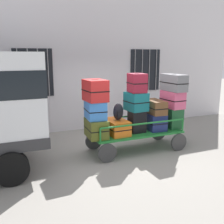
{
  "coord_description": "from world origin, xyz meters",
  "views": [
    {
      "loc": [
        -2.75,
        -6.16,
        2.54
      ],
      "look_at": [
        -0.21,
        -0.14,
        1.12
      ],
      "focal_mm": 42.03,
      "sensor_mm": 36.0,
      "label": 1
    }
  ],
  "objects_px": {
    "suitcase_center_bottom": "(137,122)",
    "suitcase_midright_bottom": "(154,121)",
    "suitcase_midright_middle": "(155,107)",
    "suitcase_center_middle": "(136,101)",
    "backpack": "(118,112)",
    "suitcase_left_middle": "(95,110)",
    "suitcase_right_middle": "(173,99)",
    "suitcase_right_bottom": "(173,118)",
    "suitcase_left_top": "(95,90)",
    "luggage_cart": "(136,135)",
    "suitcase_midleft_bottom": "(116,127)",
    "suitcase_center_top": "(137,83)",
    "suitcase_left_bottom": "(96,128)",
    "suitcase_right_top": "(174,83)"
  },
  "relations": [
    {
      "from": "suitcase_center_bottom",
      "to": "suitcase_midright_bottom",
      "type": "bearing_deg",
      "value": 6.15
    },
    {
      "from": "suitcase_midright_middle",
      "to": "suitcase_center_middle",
      "type": "bearing_deg",
      "value": 178.36
    },
    {
      "from": "backpack",
      "to": "suitcase_left_middle",
      "type": "bearing_deg",
      "value": 174.23
    },
    {
      "from": "suitcase_left_middle",
      "to": "suitcase_right_middle",
      "type": "xyz_separation_m",
      "value": [
        2.31,
        0.0,
        0.12
      ]
    },
    {
      "from": "suitcase_right_bottom",
      "to": "suitcase_right_middle",
      "type": "distance_m",
      "value": 0.52
    },
    {
      "from": "suitcase_left_top",
      "to": "suitcase_left_middle",
      "type": "bearing_deg",
      "value": 90.0
    },
    {
      "from": "luggage_cart",
      "to": "suitcase_left_middle",
      "type": "height_order",
      "value": "suitcase_left_middle"
    },
    {
      "from": "suitcase_midleft_bottom",
      "to": "suitcase_right_bottom",
      "type": "xyz_separation_m",
      "value": [
        1.73,
        -0.03,
        0.09
      ]
    },
    {
      "from": "luggage_cart",
      "to": "suitcase_midright_bottom",
      "type": "bearing_deg",
      "value": 3.06
    },
    {
      "from": "suitcase_right_middle",
      "to": "backpack",
      "type": "height_order",
      "value": "suitcase_right_middle"
    },
    {
      "from": "luggage_cart",
      "to": "suitcase_right_bottom",
      "type": "bearing_deg",
      "value": -0.97
    },
    {
      "from": "luggage_cart",
      "to": "suitcase_left_top",
      "type": "bearing_deg",
      "value": 179.8
    },
    {
      "from": "suitcase_center_bottom",
      "to": "suitcase_center_middle",
      "type": "distance_m",
      "value": 0.54
    },
    {
      "from": "suitcase_center_top",
      "to": "backpack",
      "type": "xyz_separation_m",
      "value": [
        -0.55,
        -0.04,
        -0.71
      ]
    },
    {
      "from": "suitcase_center_middle",
      "to": "suitcase_midright_middle",
      "type": "bearing_deg",
      "value": -1.64
    },
    {
      "from": "suitcase_left_bottom",
      "to": "suitcase_midright_middle",
      "type": "xyz_separation_m",
      "value": [
        1.73,
        0.05,
        0.41
      ]
    },
    {
      "from": "suitcase_left_bottom",
      "to": "suitcase_left_top",
      "type": "relative_size",
      "value": 1.08
    },
    {
      "from": "luggage_cart",
      "to": "suitcase_right_top",
      "type": "relative_size",
      "value": 3.07
    },
    {
      "from": "suitcase_right_bottom",
      "to": "suitcase_right_top",
      "type": "relative_size",
      "value": 0.68
    },
    {
      "from": "suitcase_midright_middle",
      "to": "suitcase_left_bottom",
      "type": "bearing_deg",
      "value": -178.3
    },
    {
      "from": "suitcase_right_bottom",
      "to": "suitcase_left_bottom",
      "type": "bearing_deg",
      "value": -179.63
    },
    {
      "from": "suitcase_midleft_bottom",
      "to": "suitcase_center_top",
      "type": "relative_size",
      "value": 1.59
    },
    {
      "from": "suitcase_left_top",
      "to": "suitcase_center_bottom",
      "type": "height_order",
      "value": "suitcase_left_top"
    },
    {
      "from": "suitcase_midright_bottom",
      "to": "backpack",
      "type": "xyz_separation_m",
      "value": [
        -1.13,
        -0.07,
        0.38
      ]
    },
    {
      "from": "suitcase_left_bottom",
      "to": "suitcase_right_bottom",
      "type": "height_order",
      "value": "suitcase_right_bottom"
    },
    {
      "from": "suitcase_left_bottom",
      "to": "suitcase_left_top",
      "type": "bearing_deg",
      "value": 90.0
    },
    {
      "from": "suitcase_left_middle",
      "to": "suitcase_right_top",
      "type": "height_order",
      "value": "suitcase_right_top"
    },
    {
      "from": "suitcase_left_top",
      "to": "suitcase_midright_middle",
      "type": "bearing_deg",
      "value": 0.43
    },
    {
      "from": "suitcase_midleft_bottom",
      "to": "suitcase_left_middle",
      "type": "bearing_deg",
      "value": 179.64
    },
    {
      "from": "suitcase_center_top",
      "to": "suitcase_right_bottom",
      "type": "distance_m",
      "value": 1.55
    },
    {
      "from": "suitcase_left_bottom",
      "to": "suitcase_right_bottom",
      "type": "distance_m",
      "value": 2.31
    },
    {
      "from": "suitcase_left_top",
      "to": "suitcase_center_middle",
      "type": "relative_size",
      "value": 1.13
    },
    {
      "from": "luggage_cart",
      "to": "suitcase_left_top",
      "type": "height_order",
      "value": "suitcase_left_top"
    },
    {
      "from": "suitcase_left_top",
      "to": "suitcase_center_bottom",
      "type": "distance_m",
      "value": 1.46
    },
    {
      "from": "suitcase_left_middle",
      "to": "suitcase_center_middle",
      "type": "distance_m",
      "value": 1.16
    },
    {
      "from": "suitcase_right_middle",
      "to": "suitcase_center_top",
      "type": "bearing_deg",
      "value": -178.96
    },
    {
      "from": "suitcase_left_bottom",
      "to": "suitcase_midleft_bottom",
      "type": "relative_size",
      "value": 0.91
    },
    {
      "from": "suitcase_left_middle",
      "to": "suitcase_right_bottom",
      "type": "relative_size",
      "value": 1.23
    },
    {
      "from": "suitcase_right_middle",
      "to": "suitcase_right_top",
      "type": "relative_size",
      "value": 0.86
    },
    {
      "from": "suitcase_left_middle",
      "to": "suitcase_midright_middle",
      "type": "height_order",
      "value": "suitcase_left_middle"
    },
    {
      "from": "luggage_cart",
      "to": "suitcase_right_bottom",
      "type": "xyz_separation_m",
      "value": [
        1.15,
        -0.02,
        0.39
      ]
    },
    {
      "from": "suitcase_center_top",
      "to": "suitcase_right_top",
      "type": "bearing_deg",
      "value": 0.51
    },
    {
      "from": "luggage_cart",
      "to": "suitcase_right_middle",
      "type": "relative_size",
      "value": 3.58
    },
    {
      "from": "suitcase_left_middle",
      "to": "suitcase_midright_middle",
      "type": "bearing_deg",
      "value": -0.04
    },
    {
      "from": "suitcase_center_top",
      "to": "suitcase_midright_middle",
      "type": "relative_size",
      "value": 0.67
    },
    {
      "from": "suitcase_center_middle",
      "to": "suitcase_center_bottom",
      "type": "bearing_deg",
      "value": -90.0
    },
    {
      "from": "suitcase_midleft_bottom",
      "to": "suitcase_right_middle",
      "type": "distance_m",
      "value": 1.84
    },
    {
      "from": "suitcase_left_top",
      "to": "suitcase_midright_middle",
      "type": "distance_m",
      "value": 1.81
    },
    {
      "from": "suitcase_left_top",
      "to": "suitcase_center_top",
      "type": "height_order",
      "value": "suitcase_center_top"
    },
    {
      "from": "suitcase_center_middle",
      "to": "backpack",
      "type": "height_order",
      "value": "suitcase_center_middle"
    }
  ]
}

